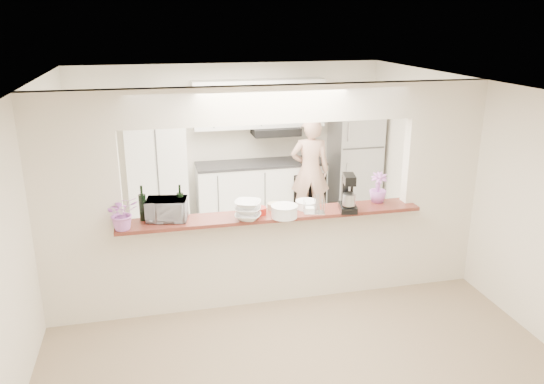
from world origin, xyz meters
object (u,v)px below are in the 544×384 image
object	(u,v)px
toaster_oven	(167,210)
person	(310,171)
refrigerator	(354,163)
stand_mixer	(348,194)

from	to	relation	value
toaster_oven	person	bearing A→B (deg)	54.72
refrigerator	person	size ratio (longest dim) A/B	1.00
refrigerator	toaster_oven	bearing A→B (deg)	-140.54
refrigerator	person	world-z (taller)	person
person	refrigerator	bearing A→B (deg)	-147.26
refrigerator	person	distance (m)	0.95
toaster_oven	refrigerator	bearing A→B (deg)	49.53
toaster_oven	stand_mixer	xyz separation A→B (m)	(2.00, -0.15, 0.07)
toaster_oven	person	size ratio (longest dim) A/B	0.25
toaster_oven	person	xyz separation A→B (m)	(2.31, 2.28, -0.36)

